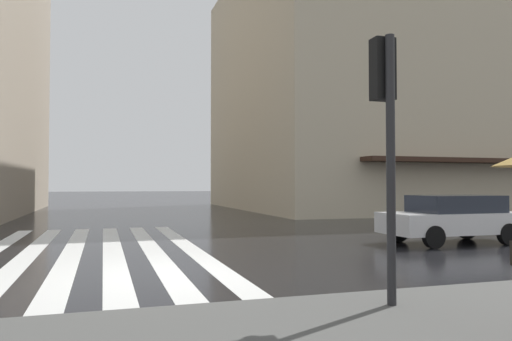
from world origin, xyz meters
name	(u,v)px	position (x,y,z in m)	size (l,w,h in m)	color
ground_plane	(158,275)	(0.00, 0.00, 0.00)	(220.00, 220.00, 0.00)	black
zebra_crossing	(93,251)	(4.00, 1.26, 0.00)	(13.00, 5.50, 0.01)	silver
haussmann_block_corner	(393,73)	(22.18, -19.72, 10.06)	(20.58, 23.73, 20.56)	beige
traffic_signal_post	(385,111)	(-3.73, -2.62, 2.73)	(0.44, 0.30, 3.59)	#232326
car_white	(453,218)	(2.50, -8.81, 0.76)	(1.85, 4.10, 1.41)	silver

